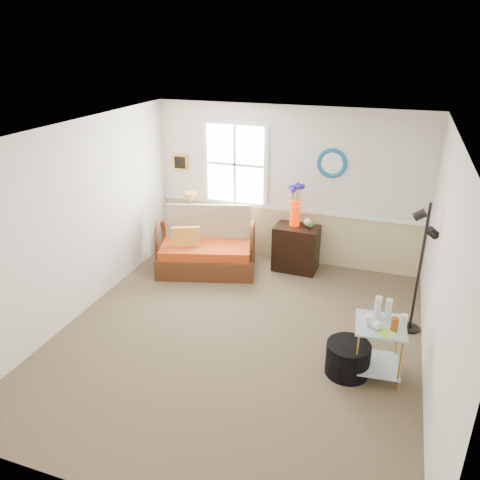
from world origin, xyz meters
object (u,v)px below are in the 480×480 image
(lamp_stand, at_px, (194,234))
(cabinet, at_px, (296,248))
(side_table, at_px, (377,350))
(ottoman, at_px, (348,359))
(floor_lamp, at_px, (420,269))
(loveseat, at_px, (206,242))

(lamp_stand, xyz_separation_m, cabinet, (1.89, -0.12, 0.06))
(lamp_stand, distance_m, cabinet, 1.89)
(cabinet, distance_m, side_table, 2.74)
(side_table, height_order, ottoman, side_table)
(lamp_stand, xyz_separation_m, side_table, (3.34, -2.44, 0.02))
(lamp_stand, bearing_deg, side_table, -36.22)
(floor_lamp, xyz_separation_m, ottoman, (-0.68, -1.16, -0.69))
(ottoman, bearing_deg, cabinet, 115.67)
(side_table, relative_size, floor_lamp, 0.39)
(cabinet, xyz_separation_m, ottoman, (1.15, -2.39, -0.19))
(loveseat, bearing_deg, ottoman, -52.58)
(floor_lamp, relative_size, ottoman, 3.52)
(lamp_stand, height_order, ottoman, lamp_stand)
(side_table, xyz_separation_m, ottoman, (-0.30, -0.06, -0.15))
(loveseat, height_order, cabinet, loveseat)
(loveseat, xyz_separation_m, lamp_stand, (-0.51, 0.63, -0.19))
(side_table, bearing_deg, floor_lamp, 71.12)
(loveseat, relative_size, side_table, 2.29)
(cabinet, bearing_deg, lamp_stand, 178.42)
(side_table, distance_m, floor_lamp, 1.28)
(loveseat, bearing_deg, floor_lamp, -28.47)
(ottoman, bearing_deg, lamp_stand, 140.44)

